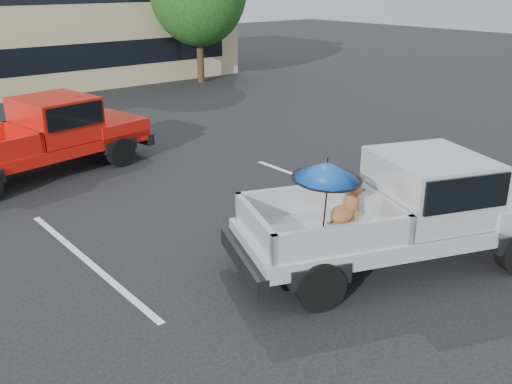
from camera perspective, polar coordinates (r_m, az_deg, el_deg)
ground at (r=10.35m, az=3.63°, el=-5.99°), size 90.00×90.00×0.00m
stripe_left at (r=10.42m, az=-16.47°, el=-6.66°), size 0.12×5.00×0.01m
stripe_right at (r=13.61m, az=7.12°, el=0.57°), size 0.12×5.00×0.01m
motel_building at (r=28.97m, az=-23.71°, el=16.13°), size 20.40×8.40×6.30m
silver_pickup at (r=9.99m, az=15.70°, el=-1.18°), size 6.01×3.89×2.06m
red_pickup at (r=15.21m, az=-19.83°, el=5.67°), size 5.93×2.86×1.87m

